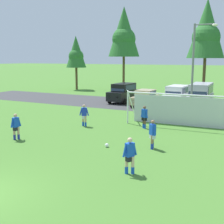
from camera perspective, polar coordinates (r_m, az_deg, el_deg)
The scene contains 17 objects.
ground_plane at distance 24.24m, azimuth 4.51°, elevation -1.76°, with size 400.00×400.00×0.00m, color #477A2D.
parking_lot_strip at distance 32.01m, azimuth 10.29°, elevation 1.04°, with size 52.00×8.40×0.01m, color #3D3D3F.
soccer_ball at distance 17.24m, azimuth -0.98°, elevation -6.33°, with size 0.22×0.22×0.22m.
soccer_goal at distance 22.95m, azimuth 12.27°, elevation 0.63°, with size 7.50×2.30×2.57m.
player_striker_near at distance 13.23m, azimuth 3.39°, elevation -8.29°, with size 0.48×0.66×1.64m.
player_midfield_center at distance 19.57m, azimuth -17.77°, elevation -2.66°, with size 0.31×0.73×1.64m.
player_defender_far at distance 22.36m, azimuth -5.31°, elevation -0.64°, with size 0.73×0.39×1.64m.
player_winger_left at distance 21.72m, azimuth 6.16°, elevation -0.98°, with size 0.69×0.40×1.64m.
player_winger_right at distance 16.94m, azimuth 7.69°, elevation -4.22°, with size 0.56×0.61×1.64m.
parked_car_slot_far_left at distance 34.47m, azimuth 2.15°, elevation 3.71°, with size 2.27×4.67×2.16m.
parked_car_slot_left at distance 31.85m, azimuth 6.29°, elevation 2.69°, with size 2.07×4.22×1.72m.
parked_car_slot_center_left at distance 32.35m, azimuth 12.25°, elevation 3.05°, with size 2.27×4.67×2.16m.
parked_car_slot_center at distance 31.37m, azimuth 16.51°, elevation 3.07°, with size 2.31×4.86×2.52m.
tree_left_edge at distance 48.81m, azimuth -6.85°, elevation 11.09°, with size 3.18×3.18×8.47m.
tree_mid_left at distance 46.34m, azimuth 2.28°, elevation 14.69°, with size 4.71×4.71×12.55m.
tree_center_back at distance 39.17m, azimuth 17.49°, elevation 14.50°, with size 4.50×4.50×11.99m.
street_lamp at distance 26.47m, azimuth 15.44°, elevation 7.75°, with size 2.00×0.32×7.81m.
Camera 1 is at (9.07, -6.91, 5.02)m, focal length 48.16 mm.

